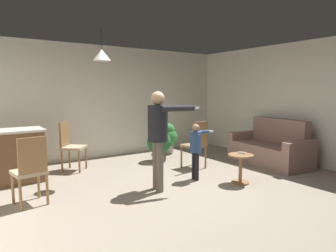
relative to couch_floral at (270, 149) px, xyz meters
name	(u,v)px	position (x,y,z in m)	size (l,w,h in m)	color
ground	(190,190)	(-2.60, -0.39, -0.33)	(7.68, 7.68, 0.00)	gray
wall_back	(110,102)	(-2.60, 2.81, 1.02)	(6.40, 0.10, 2.70)	silver
wall_right	(305,103)	(0.60, -0.39, 1.02)	(0.10, 6.40, 2.70)	silver
couch_floral	(270,149)	(0.00, 0.00, 0.00)	(1.02, 1.87, 1.00)	#8C6B60
kitchen_counter	(6,157)	(-5.05, 1.69, 0.15)	(1.26, 0.66, 0.95)	brown
side_table_by_couch	(241,165)	(-1.64, -0.62, 0.00)	(0.44, 0.44, 0.52)	olive
person_adult	(159,130)	(-3.02, -0.11, 0.67)	(0.75, 0.58, 1.62)	#60564C
person_child	(196,145)	(-2.15, 0.00, 0.31)	(0.56, 0.30, 1.03)	black
dining_chair_by_counter	(196,143)	(-1.65, 0.60, 0.21)	(0.45, 0.45, 1.00)	olive
dining_chair_near_wall	(70,144)	(-3.85, 1.94, 0.21)	(0.59, 0.59, 1.00)	olive
dining_chair_centre_back	(31,168)	(-4.88, 0.33, 0.21)	(0.47, 0.47, 1.00)	olive
potted_plant_corner	(168,137)	(-1.25, 2.24, 0.10)	(0.51, 0.51, 0.79)	#B7B2AD
potted_plant_by_wall	(159,141)	(-1.92, 1.60, 0.13)	(0.55, 0.55, 0.85)	#4C4742
spare_remote_on_table	(242,153)	(-1.60, -0.60, 0.21)	(0.04, 0.13, 0.04)	white
ceiling_light_pendant	(102,55)	(-3.54, 0.92, 1.92)	(0.32, 0.32, 0.55)	silver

